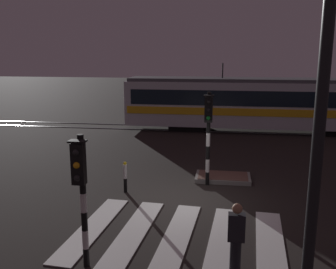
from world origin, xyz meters
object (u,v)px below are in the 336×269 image
object	(u,v)px
traffic_light_median_centre	(208,125)
traffic_light_kerb_mid_left	(81,183)
tram	(263,103)
bollard_island_edge	(125,177)
traffic_light_corner_far_right	(322,118)
pedestrian_waiting_at_kerb	(236,240)
street_lamp_trackside_right	(332,50)
street_lamp_near_kerb	(327,91)

from	to	relation	value
traffic_light_median_centre	traffic_light_kerb_mid_left	bearing A→B (deg)	-112.45
tram	bollard_island_edge	distance (m)	12.89
traffic_light_corner_far_right	pedestrian_waiting_at_kerb	distance (m)	9.70
street_lamp_trackside_right	bollard_island_edge	distance (m)	12.75
traffic_light_kerb_mid_left	street_lamp_trackside_right	xyz separation A→B (m)	(8.20, 13.21, 2.88)
traffic_light_corner_far_right	traffic_light_median_centre	xyz separation A→B (m)	(-4.56, -3.13, 0.15)
traffic_light_median_centre	bollard_island_edge	xyz separation A→B (m)	(-2.78, -1.11, -1.70)
traffic_light_median_centre	street_lamp_trackside_right	xyz separation A→B (m)	(5.76, 7.30, 2.65)
traffic_light_corner_far_right	traffic_light_kerb_mid_left	size ratio (longest dim) A/B	1.04
tram	traffic_light_corner_far_right	bearing A→B (deg)	-76.77
traffic_light_kerb_mid_left	pedestrian_waiting_at_kerb	size ratio (longest dim) A/B	1.80
tram	street_lamp_trackside_right	bearing A→B (deg)	-46.97
traffic_light_kerb_mid_left	street_lamp_trackside_right	size ratio (longest dim) A/B	0.39
street_lamp_trackside_right	pedestrian_waiting_at_kerb	size ratio (longest dim) A/B	4.58
traffic_light_kerb_mid_left	pedestrian_waiting_at_kerb	world-z (taller)	traffic_light_kerb_mid_left
traffic_light_corner_far_right	bollard_island_edge	xyz separation A→B (m)	(-7.34, -4.24, -1.55)
street_lamp_trackside_right	bollard_island_edge	bearing A→B (deg)	-135.43
traffic_light_kerb_mid_left	tram	size ratio (longest dim) A/B	0.18
street_lamp_near_kerb	street_lamp_trackside_right	world-z (taller)	street_lamp_trackside_right
traffic_light_median_centre	traffic_light_kerb_mid_left	xyz separation A→B (m)	(-2.44, -5.91, -0.23)
bollard_island_edge	traffic_light_kerb_mid_left	bearing A→B (deg)	-85.94
bollard_island_edge	street_lamp_near_kerb	bearing A→B (deg)	-54.67
bollard_island_edge	traffic_light_corner_far_right	bearing A→B (deg)	30.02
traffic_light_corner_far_right	street_lamp_near_kerb	xyz separation A→B (m)	(-2.59, -10.95, 2.16)
street_lamp_trackside_right	pedestrian_waiting_at_kerb	world-z (taller)	street_lamp_trackside_right
traffic_light_median_centre	tram	distance (m)	10.81
street_lamp_near_kerb	tram	bearing A→B (deg)	87.24
street_lamp_trackside_right	bollard_island_edge	size ratio (longest dim) A/B	7.06
tram	pedestrian_waiting_at_kerb	world-z (taller)	tram
street_lamp_trackside_right	tram	bearing A→B (deg)	133.03
traffic_light_corner_far_right	pedestrian_waiting_at_kerb	xyz separation A→B (m)	(-3.66, -8.90, -1.23)
traffic_light_corner_far_right	bollard_island_edge	distance (m)	8.62
traffic_light_kerb_mid_left	street_lamp_trackside_right	world-z (taller)	street_lamp_trackside_right
street_lamp_near_kerb	bollard_island_edge	world-z (taller)	street_lamp_near_kerb
bollard_island_edge	pedestrian_waiting_at_kerb	bearing A→B (deg)	-51.66
street_lamp_trackside_right	tram	world-z (taller)	street_lamp_trackside_right
traffic_light_corner_far_right	pedestrian_waiting_at_kerb	bearing A→B (deg)	-112.36
street_lamp_near_kerb	traffic_light_kerb_mid_left	bearing A→B (deg)	156.62
street_lamp_near_kerb	pedestrian_waiting_at_kerb	distance (m)	4.10
traffic_light_corner_far_right	street_lamp_near_kerb	size ratio (longest dim) A/B	0.48
bollard_island_edge	street_lamp_trackside_right	bearing A→B (deg)	44.57
traffic_light_corner_far_right	traffic_light_kerb_mid_left	distance (m)	11.43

